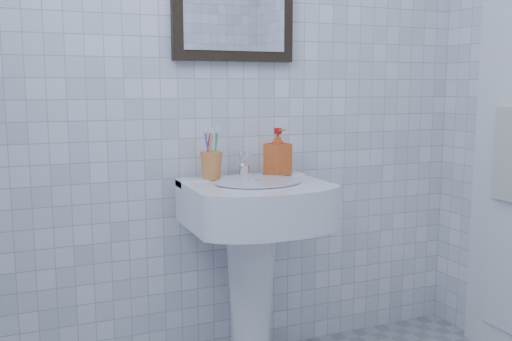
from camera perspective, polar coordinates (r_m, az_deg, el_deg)
name	(u,v)px	position (r m, az deg, el deg)	size (l,w,h in m)	color
wall_back	(228,59)	(2.32, -2.86, 11.09)	(2.20, 0.02, 2.50)	white
washbasin	(253,246)	(2.21, -0.30, -7.55)	(0.52, 0.38, 0.80)	white
faucet	(244,165)	(2.23, -1.23, 0.54)	(0.05, 0.10, 0.12)	white
toothbrush_cup	(211,165)	(2.19, -4.48, 0.53)	(0.09, 0.09, 0.10)	orange
soap_dispenser	(278,152)	(2.28, 2.19, 1.90)	(0.08, 0.09, 0.19)	#D74514
hand_towel	(511,154)	(2.51, 24.15, 1.47)	(0.03, 0.16, 0.38)	beige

